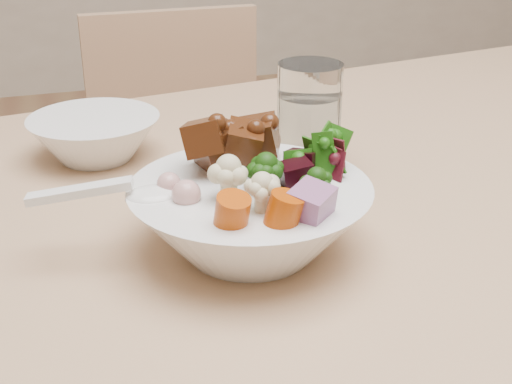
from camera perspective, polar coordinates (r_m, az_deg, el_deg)
dining_table at (r=0.95m, az=11.22°, el=-1.59°), size 1.58×1.05×0.69m
chair_far at (r=1.47m, az=-5.54°, el=0.54°), size 0.36×0.36×0.77m
food_bowl at (r=0.68m, az=-0.37°, el=-1.67°), size 0.23×0.23×0.13m
soup_spoon at (r=0.66m, az=-9.75°, el=-0.26°), size 0.14×0.06×0.03m
water_glass at (r=0.87m, az=4.25°, el=5.59°), size 0.08×0.08×0.13m
side_bowl at (r=0.93m, az=-12.74°, el=4.25°), size 0.17×0.17×0.06m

